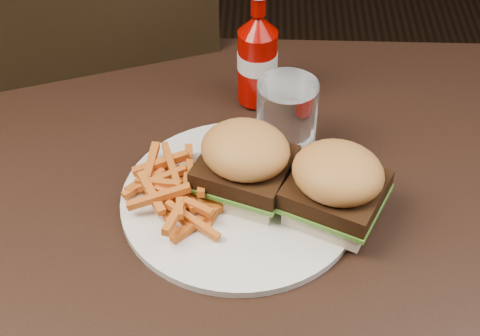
{
  "coord_description": "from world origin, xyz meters",
  "views": [
    {
      "loc": [
        0.05,
        -0.61,
        1.4
      ],
      "look_at": [
        0.03,
        0.04,
        0.8
      ],
      "focal_mm": 55.0,
      "sensor_mm": 36.0,
      "label": 1
    }
  ],
  "objects_px": {
    "chair_far": "(84,143)",
    "dining_table": "(215,230)",
    "ketchup_bottle": "(257,66)",
    "tumbler": "(286,124)",
    "plate": "(240,200)"
  },
  "relations": [
    {
      "from": "chair_far",
      "to": "dining_table",
      "type": "bearing_deg",
      "value": 100.95
    },
    {
      "from": "ketchup_bottle",
      "to": "tumbler",
      "type": "height_order",
      "value": "same"
    },
    {
      "from": "dining_table",
      "to": "tumbler",
      "type": "distance_m",
      "value": 0.16
    },
    {
      "from": "dining_table",
      "to": "plate",
      "type": "distance_m",
      "value": 0.05
    },
    {
      "from": "ketchup_bottle",
      "to": "tumbler",
      "type": "bearing_deg",
      "value": -71.72
    },
    {
      "from": "ketchup_bottle",
      "to": "plate",
      "type": "bearing_deg",
      "value": -94.63
    },
    {
      "from": "dining_table",
      "to": "chair_far",
      "type": "bearing_deg",
      "value": 121.38
    },
    {
      "from": "dining_table",
      "to": "ketchup_bottle",
      "type": "xyz_separation_m",
      "value": [
        0.05,
        0.24,
        0.08
      ]
    },
    {
      "from": "dining_table",
      "to": "plate",
      "type": "relative_size",
      "value": 4.07
    },
    {
      "from": "chair_far",
      "to": "plate",
      "type": "distance_m",
      "value": 0.66
    },
    {
      "from": "dining_table",
      "to": "plate",
      "type": "xyz_separation_m",
      "value": [
        0.03,
        0.03,
        0.03
      ]
    },
    {
      "from": "dining_table",
      "to": "ketchup_bottle",
      "type": "height_order",
      "value": "ketchup_bottle"
    },
    {
      "from": "plate",
      "to": "dining_table",
      "type": "bearing_deg",
      "value": -136.63
    },
    {
      "from": "chair_far",
      "to": "tumbler",
      "type": "xyz_separation_m",
      "value": [
        0.39,
        -0.38,
        0.38
      ]
    },
    {
      "from": "chair_far",
      "to": "tumbler",
      "type": "relative_size",
      "value": 3.86
    }
  ]
}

